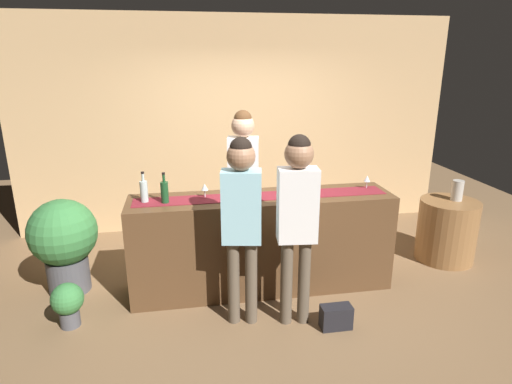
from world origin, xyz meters
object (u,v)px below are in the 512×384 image
at_px(wine_glass_near_customer, 237,189).
at_px(potted_plant_tall, 64,240).
at_px(customer_browsing, 242,212).
at_px(wine_glass_far_end, 205,187).
at_px(bartender, 243,171).
at_px(round_side_table, 447,230).
at_px(potted_plant_small, 68,302).
at_px(vase_on_side_table, 457,190).
at_px(handbag, 336,317).
at_px(customer_sipping, 297,211).
at_px(wine_bottle_clear, 144,191).
at_px(wine_glass_mid_counter, 367,179).
at_px(wine_bottle_green, 165,192).

relative_size(wine_glass_near_customer, potted_plant_tall, 0.14).
bearing_deg(customer_browsing, wine_glass_far_end, 123.01).
relative_size(wine_glass_near_customer, bartender, 0.08).
height_order(round_side_table, potted_plant_small, round_side_table).
bearing_deg(vase_on_side_table, bartender, 173.46).
height_order(bartender, handbag, bartender).
bearing_deg(potted_plant_tall, round_side_table, 0.04).
distance_m(wine_glass_far_end, customer_sipping, 1.06).
xyz_separation_m(customer_sipping, potted_plant_tall, (-2.18, 0.96, -0.52)).
xyz_separation_m(wine_glass_far_end, potted_plant_tall, (-1.44, 0.21, -0.54)).
height_order(wine_bottle_clear, wine_glass_mid_counter, wine_bottle_clear).
bearing_deg(potted_plant_small, wine_bottle_clear, 30.86).
bearing_deg(wine_bottle_clear, wine_glass_far_end, 3.97).
xyz_separation_m(wine_bottle_clear, wine_glass_far_end, (0.58, 0.04, -0.01)).
distance_m(bartender, potted_plant_small, 2.20).
bearing_deg(wine_glass_far_end, customer_sipping, -45.05).
bearing_deg(potted_plant_tall, wine_bottle_green, -16.54).
distance_m(round_side_table, handbag, 2.12).
relative_size(customer_browsing, potted_plant_tall, 1.74).
height_order(wine_glass_near_customer, customer_browsing, customer_browsing).
bearing_deg(bartender, wine_glass_near_customer, 87.35).
relative_size(wine_glass_far_end, potted_plant_tall, 0.14).
distance_m(wine_glass_far_end, customer_browsing, 0.72).
distance_m(customer_sipping, potted_plant_tall, 2.44).
bearing_deg(wine_glass_far_end, potted_plant_tall, 171.67).
bearing_deg(customer_sipping, bartender, 108.39).
distance_m(customer_sipping, potted_plant_small, 2.22).
distance_m(bartender, customer_sipping, 1.30).
height_order(wine_glass_near_customer, round_side_table, wine_glass_near_customer).
bearing_deg(wine_glass_far_end, wine_glass_mid_counter, 0.58).
bearing_deg(vase_on_side_table, wine_bottle_green, -174.26).
bearing_deg(potted_plant_small, wine_glass_mid_counter, 9.07).
height_order(customer_browsing, handbag, customer_browsing).
bearing_deg(potted_plant_tall, potted_plant_small, -77.48).
xyz_separation_m(wine_glass_mid_counter, vase_on_side_table, (1.24, 0.22, -0.26)).
distance_m(wine_glass_mid_counter, customer_sipping, 1.23).
xyz_separation_m(customer_sipping, customer_browsing, (-0.47, 0.09, -0.02)).
relative_size(wine_glass_near_customer, handbag, 0.51).
relative_size(customer_sipping, customer_browsing, 1.01).
height_order(vase_on_side_table, potted_plant_small, vase_on_side_table).
relative_size(round_side_table, vase_on_side_table, 3.08).
relative_size(wine_glass_near_customer, wine_glass_mid_counter, 1.00).
distance_m(wine_glass_mid_counter, vase_on_side_table, 1.28).
bearing_deg(customer_sipping, wine_glass_near_customer, 129.51).
relative_size(round_side_table, potted_plant_small, 1.76).
bearing_deg(wine_bottle_clear, wine_bottle_green, -17.41).
relative_size(wine_glass_near_customer, vase_on_side_table, 0.60).
bearing_deg(wine_bottle_clear, customer_browsing, -35.88).
relative_size(bartender, potted_plant_tall, 1.82).
relative_size(wine_glass_mid_counter, customer_browsing, 0.08).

